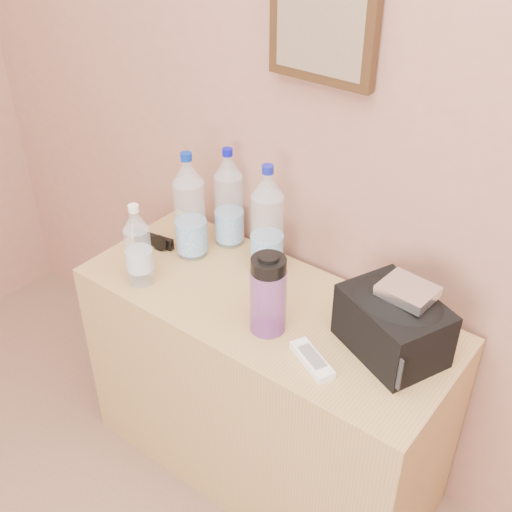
{
  "coord_description": "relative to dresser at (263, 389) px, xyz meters",
  "views": [
    {
      "loc": [
        0.35,
        0.61,
        1.84
      ],
      "look_at": [
        -0.51,
        1.71,
        0.88
      ],
      "focal_mm": 45.0,
      "sensor_mm": 36.0,
      "label": 1
    }
  ],
  "objects": [
    {
      "name": "sunglasses",
      "position": [
        -0.46,
        0.02,
        0.37
      ],
      "size": [
        0.15,
        0.08,
        0.04
      ],
      "primitive_type": null,
      "rotation": [
        0.0,
        0.0,
        0.19
      ],
      "color": "black",
      "rests_on": "dresser"
    },
    {
      "name": "ac_remote",
      "position": [
        0.24,
        -0.12,
        0.36
      ],
      "size": [
        0.16,
        0.11,
        0.02
      ],
      "primitive_type": "cube",
      "rotation": [
        0.0,
        0.0,
        -0.45
      ],
      "color": "silver",
      "rests_on": "dresser"
    },
    {
      "name": "foil_packet",
      "position": [
        0.39,
        0.06,
        0.54
      ],
      "size": [
        0.14,
        0.12,
        0.03
      ],
      "primitive_type": "cube",
      "rotation": [
        0.0,
        0.0,
        -0.08
      ],
      "color": "silver",
      "rests_on": "toiletry_bag"
    },
    {
      "name": "nalgene_bottle",
      "position": [
        0.07,
        -0.08,
        0.46
      ],
      "size": [
        0.1,
        0.1,
        0.24
      ],
      "rotation": [
        0.0,
        0.0,
        -0.17
      ],
      "color": "purple",
      "rests_on": "dresser"
    },
    {
      "name": "toiletry_bag",
      "position": [
        0.37,
        0.05,
        0.44
      ],
      "size": [
        0.31,
        0.28,
        0.18
      ],
      "primitive_type": null,
      "rotation": [
        0.0,
        0.0,
        -0.4
      ],
      "color": "black",
      "rests_on": "dresser"
    },
    {
      "name": "pet_large_c",
      "position": [
        -0.09,
        0.13,
        0.5
      ],
      "size": [
        0.09,
        0.09,
        0.35
      ],
      "rotation": [
        0.0,
        0.0,
        0.34
      ],
      "color": "silver",
      "rests_on": "dresser"
    },
    {
      "name": "pet_large_a",
      "position": [
        -0.33,
        0.06,
        0.5
      ],
      "size": [
        0.09,
        0.09,
        0.35
      ],
      "rotation": [
        0.0,
        0.0,
        -0.23
      ],
      "color": "silver",
      "rests_on": "dresser"
    },
    {
      "name": "pet_small",
      "position": [
        -0.35,
        -0.14,
        0.46
      ],
      "size": [
        0.07,
        0.07,
        0.26
      ],
      "rotation": [
        0.0,
        0.0,
        0.18
      ],
      "color": "silver",
      "rests_on": "dresser"
    },
    {
      "name": "picture_frame",
      "position": [
        0.0,
        0.23,
        1.05
      ],
      "size": [
        0.3,
        0.03,
        0.25
      ],
      "primitive_type": null,
      "color": "#382311",
      "rests_on": "room_shell"
    },
    {
      "name": "pet_large_b",
      "position": [
        -0.28,
        0.18,
        0.49
      ],
      "size": [
        0.09,
        0.09,
        0.33
      ],
      "rotation": [
        0.0,
        0.0,
        0.11
      ],
      "color": "silver",
      "rests_on": "dresser"
    },
    {
      "name": "dresser",
      "position": [
        0.0,
        0.0,
        0.0
      ],
      "size": [
        1.11,
        0.46,
        0.7
      ],
      "primitive_type": "cube",
      "color": "#A88649",
      "rests_on": "ground"
    }
  ]
}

